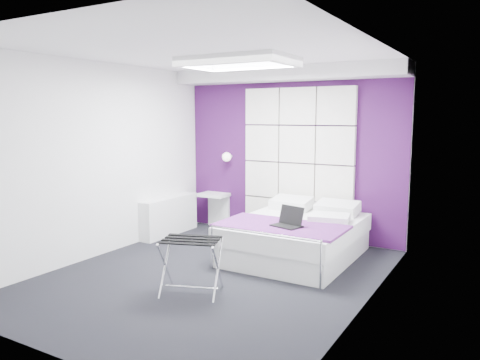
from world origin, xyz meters
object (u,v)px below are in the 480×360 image
at_px(luggage_rack, 191,266).
at_px(laptop, 288,221).
at_px(wall_lamp, 228,157).
at_px(bed, 296,237).
at_px(radiator, 169,216).
at_px(nightstand, 214,195).

xyz_separation_m(luggage_rack, laptop, (0.54, 1.28, 0.30)).
height_order(wall_lamp, luggage_rack, wall_lamp).
height_order(bed, luggage_rack, bed).
bearing_deg(radiator, bed, -2.90).
bearing_deg(bed, nightstand, 155.80).
bearing_deg(laptop, radiator, -178.62).
bearing_deg(laptop, nightstand, 161.65).
distance_m(wall_lamp, nightstand, 0.70).
relative_size(wall_lamp, radiator, 0.12).
height_order(wall_lamp, nightstand, wall_lamp).
bearing_deg(radiator, laptop, -14.07).
relative_size(bed, nightstand, 4.07).
relative_size(radiator, laptop, 3.41).
bearing_deg(luggage_rack, nightstand, 98.84).
height_order(bed, laptop, laptop).
height_order(wall_lamp, laptop, wall_lamp).
relative_size(bed, luggage_rack, 3.16).
height_order(bed, nightstand, bed).
bearing_deg(radiator, luggage_rack, -46.10).
bearing_deg(luggage_rack, radiator, 114.18).
xyz_separation_m(wall_lamp, radiator, (-0.64, -0.76, -0.92)).
relative_size(bed, laptop, 5.41).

